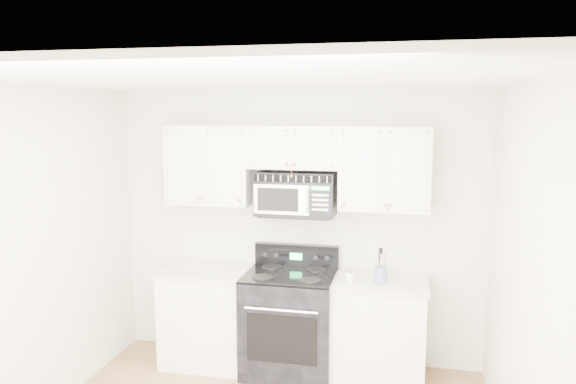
# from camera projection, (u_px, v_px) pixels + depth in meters

# --- Properties ---
(room) EXTENTS (3.51, 3.51, 2.61)m
(room) POSITION_uv_depth(u_px,v_px,m) (246.00, 280.00, 3.70)
(room) COLOR #9A7A4D
(room) RESTS_ON ground
(base_cabinet_left) EXTENTS (0.86, 0.65, 0.92)m
(base_cabinet_left) POSITION_uv_depth(u_px,v_px,m) (210.00, 319.00, 5.38)
(base_cabinet_left) COLOR silver
(base_cabinet_left) RESTS_ON ground
(base_cabinet_right) EXTENTS (0.86, 0.65, 0.92)m
(base_cabinet_right) POSITION_uv_depth(u_px,v_px,m) (378.00, 333.00, 5.04)
(base_cabinet_right) COLOR silver
(base_cabinet_right) RESTS_ON ground
(range) EXTENTS (0.81, 0.74, 1.13)m
(range) POSITION_uv_depth(u_px,v_px,m) (290.00, 321.00, 5.18)
(range) COLOR black
(range) RESTS_ON ground
(upper_cabinets) EXTENTS (2.44, 0.37, 0.75)m
(upper_cabinets) POSITION_uv_depth(u_px,v_px,m) (295.00, 162.00, 5.14)
(upper_cabinets) COLOR silver
(upper_cabinets) RESTS_ON ground
(microwave) EXTENTS (0.73, 0.41, 0.40)m
(microwave) POSITION_uv_depth(u_px,v_px,m) (296.00, 193.00, 5.15)
(microwave) COLOR black
(microwave) RESTS_ON ground
(utensil_crock) EXTENTS (0.12, 0.12, 0.31)m
(utensil_crock) POSITION_uv_depth(u_px,v_px,m) (380.00, 274.00, 4.86)
(utensil_crock) COLOR slate
(utensil_crock) RESTS_ON base_cabinet_right
(shaker_salt) EXTENTS (0.05, 0.05, 0.11)m
(shaker_salt) POSITION_uv_depth(u_px,v_px,m) (349.00, 276.00, 4.90)
(shaker_salt) COLOR silver
(shaker_salt) RESTS_ON base_cabinet_right
(shaker_pepper) EXTENTS (0.04, 0.04, 0.10)m
(shaker_pepper) POSITION_uv_depth(u_px,v_px,m) (352.00, 277.00, 4.88)
(shaker_pepper) COLOR silver
(shaker_pepper) RESTS_ON base_cabinet_right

